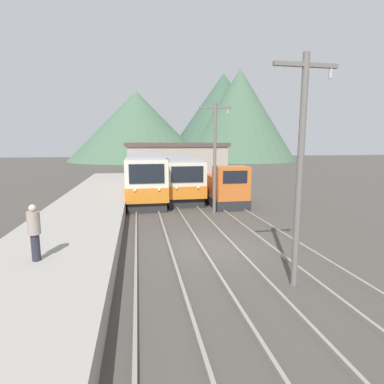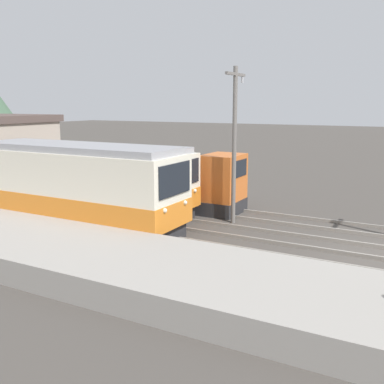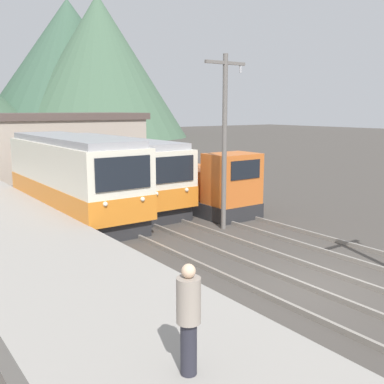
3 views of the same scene
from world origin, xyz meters
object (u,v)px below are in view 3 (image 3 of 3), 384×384
at_px(commuter_train_left, 73,180).
at_px(person_on_platform, 189,315).
at_px(catenary_mast_mid, 225,136).
at_px(shunting_locomotive, 211,188).
at_px(commuter_train_center, 110,173).

distance_m(commuter_train_left, person_on_platform, 14.96).
distance_m(catenary_mast_mid, person_on_platform, 12.15).
distance_m(shunting_locomotive, person_on_platform, 15.06).
height_order(shunting_locomotive, person_on_platform, shunting_locomotive).
bearing_deg(shunting_locomotive, commuter_train_left, 153.66).
height_order(commuter_train_center, shunting_locomotive, commuter_train_center).
bearing_deg(catenary_mast_mid, person_on_platform, -132.49).
relative_size(commuter_train_left, person_on_platform, 5.64).
bearing_deg(commuter_train_center, catenary_mast_mid, -78.76).
bearing_deg(commuter_train_left, catenary_mast_mid, -52.63).
height_order(commuter_train_center, catenary_mast_mid, catenary_mast_mid).
xyz_separation_m(commuter_train_center, shunting_locomotive, (3.00, -4.82, -0.42)).
height_order(commuter_train_left, catenary_mast_mid, catenary_mast_mid).
height_order(commuter_train_left, person_on_platform, commuter_train_left).
distance_m(commuter_train_left, catenary_mast_mid, 7.41).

